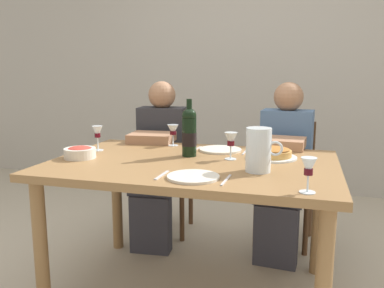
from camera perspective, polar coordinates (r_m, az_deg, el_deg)
name	(u,v)px	position (r m, az deg, el deg)	size (l,w,h in m)	color
back_wall	(251,54)	(4.24, 8.37, 12.52)	(8.00, 0.10, 2.80)	#B2ADA3
dining_table	(193,178)	(2.16, 0.15, -4.82)	(1.50, 1.00, 0.76)	olive
wine_bottle	(189,132)	(2.24, -0.40, 1.70)	(0.08, 0.08, 0.32)	black
water_pitcher	(259,152)	(1.93, 9.44, -1.19)	(0.17, 0.12, 0.21)	silver
baked_tart	(272,153)	(2.25, 11.27, -1.28)	(0.28, 0.28, 0.06)	silver
salad_bowl	(80,152)	(2.29, -15.64, -1.10)	(0.17, 0.17, 0.07)	silver
wine_glass_left_diner	(309,169)	(1.63, 16.24, -3.37)	(0.06, 0.06, 0.14)	silver
wine_glass_right_diner	(231,141)	(2.17, 5.55, 0.49)	(0.07, 0.07, 0.15)	silver
wine_glass_centre	(173,131)	(2.56, -2.72, 1.88)	(0.07, 0.07, 0.14)	silver
wine_glass_spare	(97,133)	(2.47, -13.30, 1.50)	(0.06, 0.06, 0.15)	silver
dinner_plate_left_setting	(193,177)	(1.81, 0.17, -4.68)	(0.24, 0.24, 0.01)	silver
dinner_plate_right_setting	(220,150)	(2.42, 4.07, -0.81)	(0.25, 0.25, 0.01)	silver
fork_left_setting	(162,175)	(1.85, -4.31, -4.44)	(0.16, 0.01, 0.01)	silver
knife_left_setting	(226,180)	(1.77, 4.86, -5.11)	(0.18, 0.01, 0.01)	silver
knife_right_setting	(245,152)	(2.40, 7.58, -1.08)	(0.18, 0.01, 0.01)	silver
spoon_right_setting	(196,149)	(2.46, 0.64, -0.71)	(0.16, 0.01, 0.01)	silver
chair_left	(167,166)	(3.15, -3.53, -3.17)	(0.43, 0.43, 0.87)	brown
diner_left	(159,158)	(2.91, -4.76, -1.95)	(0.36, 0.53, 1.16)	#2D2D33
chair_right	(287,173)	(3.02, 13.34, -4.06)	(0.43, 0.43, 0.87)	brown
diner_right	(284,164)	(2.76, 12.88, -2.82)	(0.36, 0.52, 1.16)	#4C6B93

